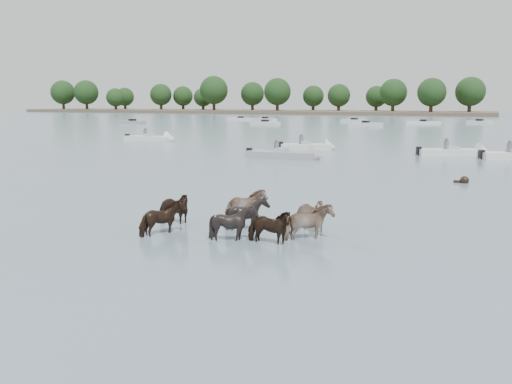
% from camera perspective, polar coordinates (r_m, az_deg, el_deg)
% --- Properties ---
extents(ground, '(400.00, 400.00, 0.00)m').
position_cam_1_polar(ground, '(17.47, -8.28, -3.64)').
color(ground, slate).
rests_on(ground, ground).
extents(shoreline, '(160.00, 30.00, 1.00)m').
position_cam_1_polar(shoreline, '(182.45, -1.88, 8.54)').
color(shoreline, '#4C4233').
rests_on(shoreline, ground).
extents(pony_herd, '(6.29, 4.23, 1.25)m').
position_cam_1_polar(pony_herd, '(16.45, -1.34, -2.80)').
color(pony_herd, black).
rests_on(pony_herd, ground).
extents(swimming_pony, '(0.72, 0.44, 0.44)m').
position_cam_1_polar(swimming_pony, '(28.33, 21.15, 1.11)').
color(swimming_pony, black).
rests_on(swimming_pony, ground).
extents(motorboat_a, '(4.80, 3.04, 1.92)m').
position_cam_1_polar(motorboat_a, '(44.87, 6.20, 4.78)').
color(motorboat_a, silver).
rests_on(motorboat_a, ground).
extents(motorboat_b, '(5.58, 1.91, 1.92)m').
position_cam_1_polar(motorboat_b, '(37.81, 3.85, 3.91)').
color(motorboat_b, gray).
rests_on(motorboat_b, ground).
extents(motorboat_c, '(5.50, 3.48, 1.92)m').
position_cam_1_polar(motorboat_c, '(42.61, 21.01, 3.94)').
color(motorboat_c, silver).
rests_on(motorboat_c, ground).
extents(motorboat_f, '(5.59, 2.16, 1.92)m').
position_cam_1_polar(motorboat_f, '(55.49, -10.62, 5.59)').
color(motorboat_f, silver).
rests_on(motorboat_f, ground).
extents(distant_flotilla, '(104.11, 29.70, 0.93)m').
position_cam_1_polar(distant_flotilla, '(94.55, 18.14, 6.90)').
color(distant_flotilla, gray).
rests_on(distant_flotilla, ground).
extents(treeline, '(150.86, 22.28, 12.20)m').
position_cam_1_polar(treeline, '(181.65, -2.51, 10.40)').
color(treeline, '#382619').
rests_on(treeline, ground).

